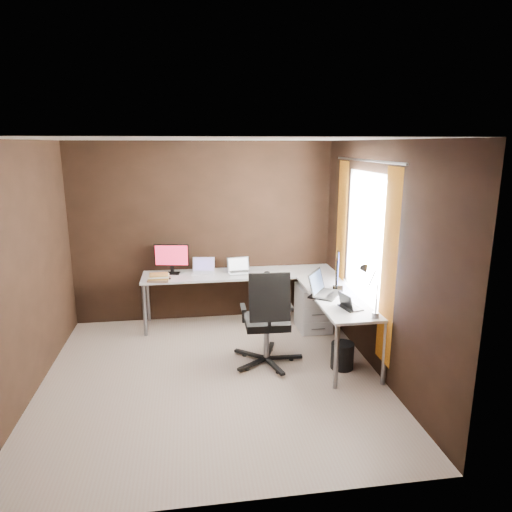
{
  "coord_description": "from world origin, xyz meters",
  "views": [
    {
      "loc": [
        -0.19,
        -4.5,
        2.46
      ],
      "look_at": [
        0.61,
        0.95,
        1.1
      ],
      "focal_mm": 32.0,
      "sensor_mm": 36.0,
      "label": 1
    }
  ],
  "objects": [
    {
      "name": "book_stack",
      "position": [
        -0.61,
        1.3,
        0.77
      ],
      "size": [
        0.3,
        0.25,
        0.09
      ],
      "rotation": [
        0.0,
        0.0,
        -0.04
      ],
      "color": "#9C7554",
      "rests_on": "desk"
    },
    {
      "name": "monitor_right",
      "position": [
        1.56,
        0.62,
        0.97
      ],
      "size": [
        0.21,
        0.5,
        0.42
      ],
      "rotation": [
        0.0,
        0.0,
        1.23
      ],
      "color": "black",
      "rests_on": "desk"
    },
    {
      "name": "mouse_left",
      "position": [
        -0.5,
        1.3,
        0.75
      ],
      "size": [
        0.09,
        0.06,
        0.04
      ],
      "primitive_type": "ellipsoid",
      "rotation": [
        0.0,
        0.0,
        -0.02
      ],
      "color": "black",
      "rests_on": "desk"
    },
    {
      "name": "desk",
      "position": [
        0.84,
        1.04,
        0.68
      ],
      "size": [
        2.65,
        2.25,
        0.73
      ],
      "color": "white",
      "rests_on": "ground"
    },
    {
      "name": "laptop_silver",
      "position": [
        0.46,
        1.51,
        0.78
      ],
      "size": [
        0.33,
        0.25,
        0.21
      ],
      "rotation": [
        0.0,
        0.0,
        0.11
      ],
      "color": "silver",
      "rests_on": "desk"
    },
    {
      "name": "laptop_white",
      "position": [
        -0.02,
        1.58,
        0.78
      ],
      "size": [
        0.33,
        0.26,
        0.2
      ],
      "rotation": [
        0.0,
        0.0,
        -0.14
      ],
      "color": "white",
      "rests_on": "desk"
    },
    {
      "name": "monitor_left",
      "position": [
        -0.45,
        1.61,
        0.96
      ],
      "size": [
        0.47,
        0.16,
        0.41
      ],
      "rotation": [
        0.0,
        0.0,
        -0.17
      ],
      "color": "black",
      "rests_on": "desk"
    },
    {
      "name": "office_chair",
      "position": [
        0.63,
        0.23,
        0.33
      ],
      "size": [
        0.63,
        0.63,
        1.13
      ],
      "rotation": [
        0.0,
        0.0,
        -0.03
      ],
      "color": "black",
      "rests_on": "ground"
    },
    {
      "name": "mouse_corner",
      "position": [
        0.83,
        1.41,
        0.75
      ],
      "size": [
        0.1,
        0.08,
        0.03
      ],
      "primitive_type": "ellipsoid",
      "rotation": [
        0.0,
        0.0,
        -0.41
      ],
      "color": "black",
      "rests_on": "desk"
    },
    {
      "name": "laptop_black_small",
      "position": [
        1.48,
        -0.06,
        0.77
      ],
      "size": [
        0.23,
        0.29,
        0.17
      ],
      "rotation": [
        0.0,
        0.0,
        1.8
      ],
      "color": "black",
      "rests_on": "desk"
    },
    {
      "name": "room",
      "position": [
        0.34,
        0.07,
        1.28
      ],
      "size": [
        3.6,
        3.6,
        2.5
      ],
      "color": "tan",
      "rests_on": "ground"
    },
    {
      "name": "laptop_black_big",
      "position": [
        1.33,
        0.44,
        0.79
      ],
      "size": [
        0.48,
        0.51,
        0.28
      ],
      "rotation": [
        0.0,
        0.0,
        0.97
      ],
      "color": "black",
      "rests_on": "desk"
    },
    {
      "name": "wastebasket",
      "position": [
        1.45,
        0.0,
        0.15
      ],
      "size": [
        0.31,
        0.31,
        0.3
      ],
      "primitive_type": "cylinder",
      "rotation": [
        0.0,
        0.0,
        0.23
      ],
      "color": "black",
      "rests_on": "ground"
    },
    {
      "name": "drawer_pedestal",
      "position": [
        1.43,
        1.15,
        0.3
      ],
      "size": [
        0.42,
        0.5,
        0.6
      ],
      "primitive_type": "cube",
      "color": "white",
      "rests_on": "ground"
    },
    {
      "name": "desk_lamp",
      "position": [
        1.59,
        -0.29,
        1.07
      ],
      "size": [
        0.18,
        0.21,
        0.54
      ],
      "rotation": [
        0.0,
        0.0,
        0.34
      ],
      "color": "slate",
      "rests_on": "desk"
    }
  ]
}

